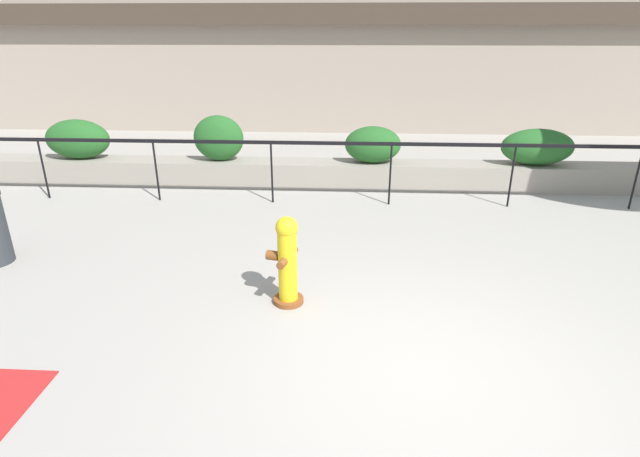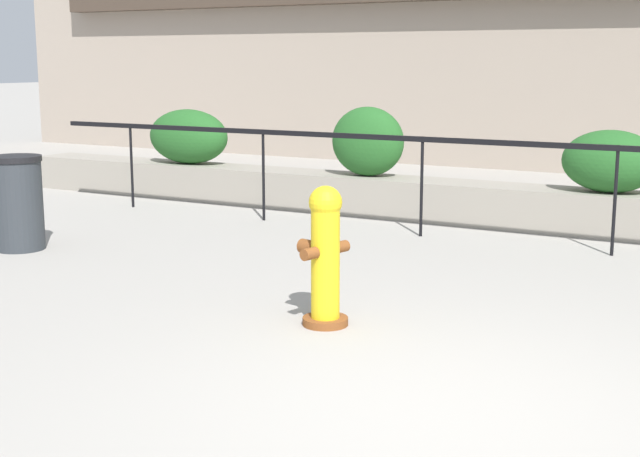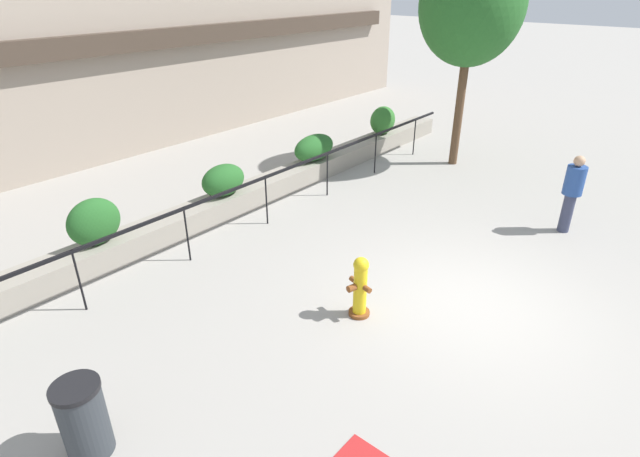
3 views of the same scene
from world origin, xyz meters
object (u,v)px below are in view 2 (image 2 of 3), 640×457
hedge_bush_1 (368,142)px  hedge_bush_2 (610,161)px  hedge_bush_0 (188,137)px  trash_bin (18,203)px  fire_hydrant (325,255)px

hedge_bush_1 → hedge_bush_2: (3.09, 0.00, -0.09)m
hedge_bush_0 → hedge_bush_1: 2.92m
hedge_bush_1 → hedge_bush_2: bearing=0.0°
trash_bin → hedge_bush_2: bearing=35.7°
hedge_bush_2 → fire_hydrant: bearing=-103.9°
fire_hydrant → trash_bin: fire_hydrant is taller
hedge_bush_1 → hedge_bush_2: hedge_bush_1 is taller
hedge_bush_2 → trash_bin: bearing=-144.3°
hedge_bush_0 → fire_hydrant: 6.76m
hedge_bush_0 → trash_bin: hedge_bush_0 is taller
hedge_bush_0 → hedge_bush_2: bearing=0.0°
hedge_bush_2 → fire_hydrant: (-1.16, -4.71, -0.31)m
hedge_bush_1 → hedge_bush_0: bearing=180.0°
hedge_bush_0 → fire_hydrant: (4.85, -4.71, -0.35)m
hedge_bush_1 → trash_bin: bearing=-120.5°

